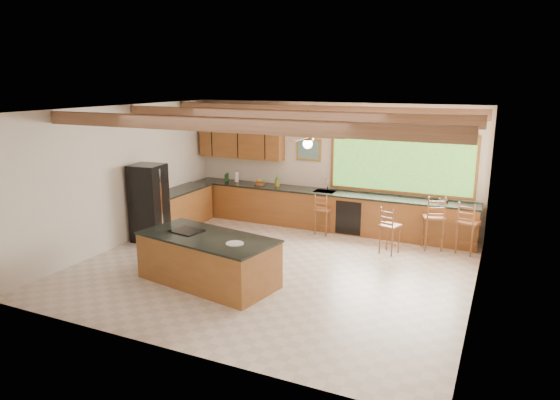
% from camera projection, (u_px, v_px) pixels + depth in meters
% --- Properties ---
extents(ground, '(7.20, 7.20, 0.00)m').
position_uv_depth(ground, '(272.00, 268.00, 9.57)').
color(ground, beige).
rests_on(ground, ground).
extents(room_shell, '(7.27, 6.54, 3.02)m').
position_uv_depth(room_shell, '(279.00, 149.00, 9.69)').
color(room_shell, beige).
rests_on(room_shell, ground).
extents(counter_run, '(7.12, 3.10, 1.22)m').
position_uv_depth(counter_run, '(287.00, 210.00, 12.02)').
color(counter_run, brown).
rests_on(counter_run, ground).
extents(island, '(2.64, 1.57, 0.88)m').
position_uv_depth(island, '(208.00, 259.00, 8.80)').
color(island, brown).
rests_on(island, ground).
extents(refrigerator, '(0.73, 0.72, 1.72)m').
position_uv_depth(refrigerator, '(149.00, 203.00, 11.03)').
color(refrigerator, black).
rests_on(refrigerator, ground).
extents(bar_stool_a, '(0.36, 0.36, 0.97)m').
position_uv_depth(bar_stool_a, '(322.00, 211.00, 11.50)').
color(bar_stool_a, brown).
rests_on(bar_stool_a, ground).
extents(bar_stool_b, '(0.45, 0.45, 1.00)m').
position_uv_depth(bar_stool_b, '(390.00, 227.00, 10.20)').
color(bar_stool_b, brown).
rests_on(bar_stool_b, ground).
extents(bar_stool_c, '(0.55, 0.55, 1.19)m').
position_uv_depth(bar_stool_c, '(433.00, 218.00, 10.43)').
color(bar_stool_c, brown).
rests_on(bar_stool_c, ground).
extents(bar_stool_d, '(0.50, 0.50, 1.11)m').
position_uv_depth(bar_stool_d, '(468.00, 224.00, 10.18)').
color(bar_stool_d, brown).
rests_on(bar_stool_d, ground).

